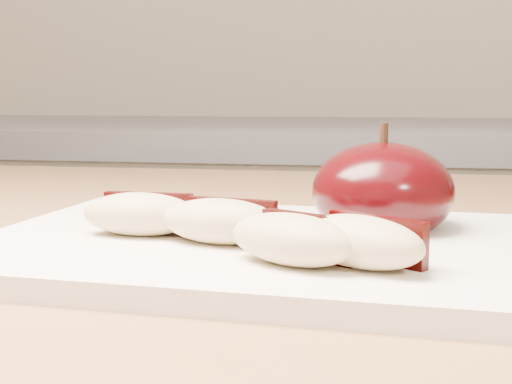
# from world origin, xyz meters

# --- Properties ---
(cutting_board) EXTENTS (0.32, 0.25, 0.01)m
(cutting_board) POSITION_xyz_m (0.01, 0.38, 0.91)
(cutting_board) COLOR silver
(cutting_board) RESTS_ON island_counter
(apple_half) EXTENTS (0.10, 0.10, 0.07)m
(apple_half) POSITION_xyz_m (0.08, 0.42, 0.93)
(apple_half) COLOR black
(apple_half) RESTS_ON cutting_board
(apple_wedge_a) EXTENTS (0.07, 0.03, 0.02)m
(apple_wedge_a) POSITION_xyz_m (-0.05, 0.37, 0.92)
(apple_wedge_a) COLOR tan
(apple_wedge_a) RESTS_ON cutting_board
(apple_wedge_b) EXTENTS (0.07, 0.04, 0.02)m
(apple_wedge_b) POSITION_xyz_m (-0.00, 0.36, 0.92)
(apple_wedge_b) COLOR tan
(apple_wedge_b) RESTS_ON cutting_board
(apple_wedge_c) EXTENTS (0.07, 0.06, 0.02)m
(apple_wedge_c) POSITION_xyz_m (0.04, 0.32, 0.92)
(apple_wedge_c) COLOR tan
(apple_wedge_c) RESTS_ON cutting_board
(apple_wedge_d) EXTENTS (0.07, 0.06, 0.02)m
(apple_wedge_d) POSITION_xyz_m (0.07, 0.32, 0.92)
(apple_wedge_d) COLOR tan
(apple_wedge_d) RESTS_ON cutting_board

